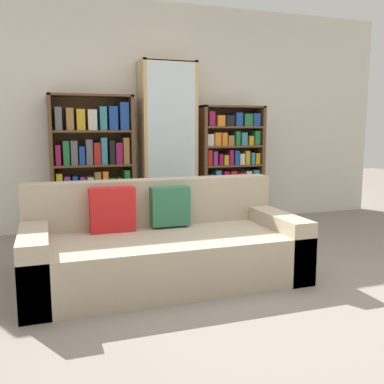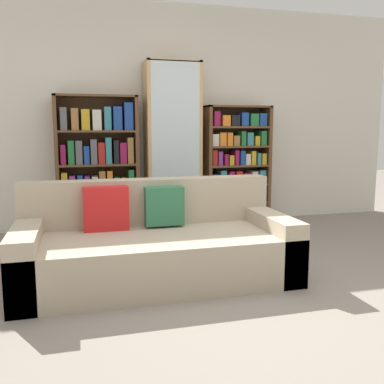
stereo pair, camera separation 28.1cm
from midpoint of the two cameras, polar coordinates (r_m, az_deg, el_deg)
The scene contains 7 objects.
ground_plane at distance 3.08m, azimuth 11.24°, elevation -14.79°, with size 16.00×16.00×0.00m, color gray.
wall_back at distance 5.39m, azimuth -1.36°, elevation 10.02°, with size 6.07×0.06×2.70m.
couch at distance 3.48m, azimuth -2.61°, elevation -7.25°, with size 2.14×0.97×0.78m.
bookshelf_left at distance 5.07m, azimuth -10.83°, elevation 3.26°, with size 0.93×0.32×1.58m.
display_cabinet at distance 5.18m, azimuth -1.06°, elevation 6.00°, with size 0.65×0.36×1.98m.
bookshelf_right at distance 5.47m, azimuth 7.43°, elevation 3.42°, with size 0.82×0.32×1.48m.
wine_bottle at distance 4.51m, azimuth 6.59°, elevation -5.24°, with size 0.08×0.08×0.34m.
Camera 2 is at (-1.15, -2.56, 1.21)m, focal length 40.00 mm.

